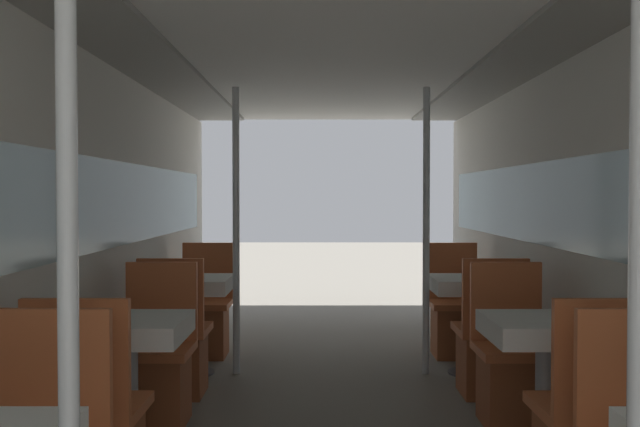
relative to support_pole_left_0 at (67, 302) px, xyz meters
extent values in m
cube|color=silver|center=(-0.72, 2.04, 0.00)|extent=(0.05, 8.51, 2.22)
cube|color=#9EC6D1|center=(-0.71, 2.04, 0.22)|extent=(0.03, 7.83, 0.57)
cube|color=silver|center=(2.20, 2.04, 0.00)|extent=(0.05, 8.51, 2.22)
cube|color=#9EC6D1|center=(2.18, 2.04, 0.22)|extent=(0.03, 7.83, 0.57)
cube|color=white|center=(0.74, 2.04, 1.16)|extent=(2.92, 8.51, 0.04)
cube|color=#999993|center=(-0.46, 2.04, 1.13)|extent=(0.53, 8.17, 0.03)
cube|color=#999993|center=(1.93, 2.04, 1.13)|extent=(0.53, 8.17, 0.03)
cube|color=#C66033|center=(-0.35, 0.79, -0.39)|extent=(0.44, 0.04, 0.49)
cylinder|color=silver|center=(0.00, 0.00, 0.00)|extent=(0.05, 0.05, 2.22)
cylinder|color=#B7B7BC|center=(-0.35, 1.84, -0.74)|extent=(0.10, 0.10, 0.71)
cube|color=#B2B2B7|center=(-0.35, 1.84, -0.37)|extent=(0.56, 0.56, 0.02)
cube|color=white|center=(-0.35, 1.84, -0.42)|extent=(0.60, 0.60, 0.11)
cube|color=#C66033|center=(-0.35, 1.25, -0.66)|extent=(0.44, 0.44, 0.05)
cube|color=#C66033|center=(-0.35, 1.05, -0.39)|extent=(0.44, 0.04, 0.49)
cube|color=brown|center=(-0.35, 2.43, -0.90)|extent=(0.38, 0.38, 0.43)
cube|color=#C66033|center=(-0.35, 2.43, -0.66)|extent=(0.44, 0.44, 0.05)
cube|color=#C66033|center=(-0.35, 2.63, -0.39)|extent=(0.44, 0.04, 0.49)
cylinder|color=#4C4C51|center=(-0.35, 3.68, -1.10)|extent=(0.34, 0.34, 0.01)
cylinder|color=#B7B7BC|center=(-0.35, 3.68, -0.74)|extent=(0.10, 0.10, 0.71)
cube|color=#B2B2B7|center=(-0.35, 3.68, -0.37)|extent=(0.56, 0.56, 0.02)
cube|color=white|center=(-0.35, 3.68, -0.42)|extent=(0.60, 0.60, 0.11)
cube|color=brown|center=(-0.35, 3.09, -0.90)|extent=(0.38, 0.38, 0.43)
cube|color=#C66033|center=(-0.35, 3.09, -0.66)|extent=(0.44, 0.44, 0.05)
cube|color=#C66033|center=(-0.35, 2.89, -0.39)|extent=(0.44, 0.04, 0.49)
cube|color=brown|center=(-0.35, 4.27, -0.90)|extent=(0.38, 0.38, 0.43)
cube|color=#C66033|center=(-0.35, 4.27, -0.66)|extent=(0.44, 0.44, 0.05)
cube|color=#C66033|center=(-0.35, 4.47, -0.39)|extent=(0.44, 0.04, 0.49)
cylinder|color=silver|center=(0.00, 3.68, 0.00)|extent=(0.05, 0.05, 2.22)
cube|color=#C66033|center=(1.82, 0.79, -0.39)|extent=(0.44, 0.04, 0.49)
cylinder|color=silver|center=(1.47, 0.00, 0.00)|extent=(0.05, 0.05, 2.22)
cylinder|color=#B7B7BC|center=(1.82, 1.84, -0.74)|extent=(0.10, 0.10, 0.71)
cube|color=#B2B2B7|center=(1.82, 1.84, -0.37)|extent=(0.56, 0.56, 0.02)
cube|color=white|center=(1.82, 1.84, -0.42)|extent=(0.60, 0.60, 0.11)
cube|color=#C66033|center=(1.82, 1.25, -0.66)|extent=(0.44, 0.44, 0.05)
cube|color=#C66033|center=(1.82, 1.05, -0.39)|extent=(0.44, 0.04, 0.49)
cube|color=brown|center=(1.82, 2.43, -0.90)|extent=(0.38, 0.38, 0.43)
cube|color=#C66033|center=(1.82, 2.43, -0.66)|extent=(0.44, 0.44, 0.05)
cube|color=#C66033|center=(1.82, 2.63, -0.39)|extent=(0.44, 0.04, 0.49)
cylinder|color=#4C4C51|center=(1.82, 3.68, -1.10)|extent=(0.34, 0.34, 0.01)
cylinder|color=#B7B7BC|center=(1.82, 3.68, -0.74)|extent=(0.10, 0.10, 0.71)
cube|color=#B2B2B7|center=(1.82, 3.68, -0.37)|extent=(0.56, 0.56, 0.02)
cube|color=white|center=(1.82, 3.68, -0.42)|extent=(0.60, 0.60, 0.11)
cube|color=brown|center=(1.82, 3.09, -0.90)|extent=(0.38, 0.38, 0.43)
cube|color=#C66033|center=(1.82, 3.09, -0.66)|extent=(0.44, 0.44, 0.05)
cube|color=#C66033|center=(1.82, 2.89, -0.39)|extent=(0.44, 0.04, 0.49)
cube|color=brown|center=(1.82, 4.27, -0.90)|extent=(0.38, 0.38, 0.43)
cube|color=#C66033|center=(1.82, 4.27, -0.66)|extent=(0.44, 0.44, 0.05)
cube|color=#C66033|center=(1.82, 4.47, -0.39)|extent=(0.44, 0.04, 0.49)
cylinder|color=silver|center=(1.47, 3.68, 0.00)|extent=(0.05, 0.05, 2.22)
camera|label=1|loc=(0.65, -1.83, 0.27)|focal=40.00mm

